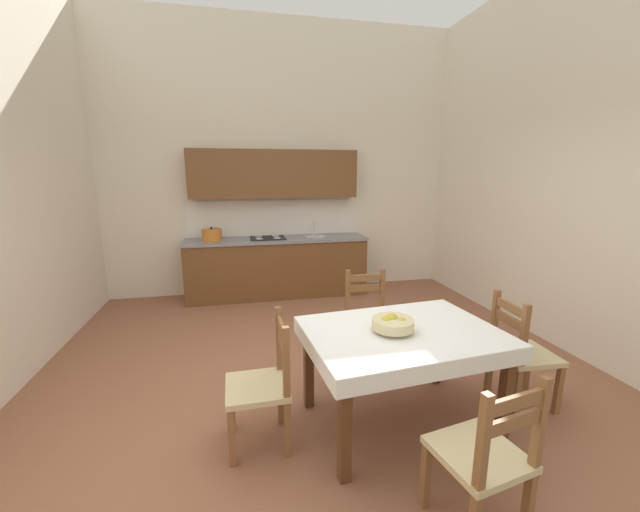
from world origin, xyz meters
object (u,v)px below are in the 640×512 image
dining_chair_camera_side (484,457)px  fruit_bowl (393,324)px  kitchen_cabinetry (276,240)px  dining_chair_window_side (521,354)px  dining_table (402,346)px  dining_chair_tv_side (263,385)px  dining_chair_kitchen_side (368,321)px

dining_chair_camera_side → fruit_bowl: size_ratio=3.10×
kitchen_cabinetry → fruit_bowl: 3.36m
dining_chair_window_side → dining_chair_camera_side: size_ratio=1.00×
dining_table → dining_chair_tv_side: (-1.01, 0.01, -0.19)m
kitchen_cabinetry → dining_chair_camera_side: kitchen_cabinetry is taller
dining_table → dining_chair_window_side: bearing=1.1°
dining_table → dining_chair_camera_side: size_ratio=1.57×
dining_chair_window_side → dining_chair_tv_side: bearing=-179.6°
kitchen_cabinetry → dining_chair_kitchen_side: (0.65, -2.38, -0.41)m
dining_chair_kitchen_side → fruit_bowl: 1.02m
dining_chair_tv_side → dining_chair_window_side: 2.07m
dining_table → fruit_bowl: 0.20m
dining_chair_window_side → dining_chair_camera_side: bearing=-137.0°
dining_chair_tv_side → kitchen_cabinetry: bearing=82.4°
dining_chair_camera_side → dining_table: bearing=93.0°
dining_chair_window_side → fruit_bowl: size_ratio=3.10×
dining_table → dining_chair_tv_side: bearing=179.7°
dining_table → dining_chair_kitchen_side: 0.96m
kitchen_cabinetry → dining_chair_kitchen_side: size_ratio=2.93×
dining_chair_window_side → kitchen_cabinetry: bearing=116.2°
kitchen_cabinetry → dining_chair_window_side: kitchen_cabinetry is taller
dining_chair_window_side → dining_chair_kitchen_side: 1.34m
dining_chair_tv_side → fruit_bowl: 1.00m
dining_chair_camera_side → dining_chair_kitchen_side: bearing=89.1°
dining_table → dining_chair_window_side: (1.05, 0.02, -0.19)m
kitchen_cabinetry → dining_chair_camera_side: bearing=-81.7°
kitchen_cabinetry → dining_chair_tv_side: 3.37m
fruit_bowl → dining_chair_kitchen_side: bearing=80.3°
dining_chair_tv_side → dining_chair_kitchen_side: size_ratio=1.00×
dining_chair_camera_side → fruit_bowl: 0.99m
fruit_bowl → dining_chair_camera_side: bearing=-81.9°
kitchen_cabinetry → dining_table: bearing=-80.2°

